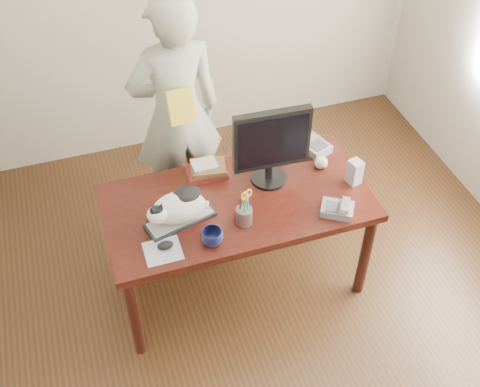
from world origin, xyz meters
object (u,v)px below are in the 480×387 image
object	(u,v)px
desk	(234,208)
mouse	(165,245)
book_stack	(207,169)
person	(176,114)
keyboard	(180,219)
coffee_mug	(212,237)
pen_cup	(244,214)
speaker	(355,172)
monitor	(271,144)
calculator	(315,146)
baseball	(321,163)
phone	(338,209)
cat	(177,208)

from	to	relation	value
desk	mouse	bearing A→B (deg)	-147.66
book_stack	person	distance (m)	0.52
keyboard	book_stack	xyz separation A→B (m)	(0.26, 0.34, 0.03)
coffee_mug	pen_cup	bearing A→B (deg)	23.68
speaker	book_stack	distance (m)	0.91
monitor	mouse	size ratio (longest dim) A/B	5.68
desk	person	distance (m)	0.78
speaker	calculator	world-z (taller)	speaker
keyboard	coffee_mug	size ratio (longest dim) A/B	3.54
monitor	baseball	distance (m)	0.43
person	speaker	bearing A→B (deg)	132.07
calculator	coffee_mug	bearing A→B (deg)	-165.35
desk	book_stack	size ratio (longest dim) A/B	6.26
monitor	mouse	xyz separation A→B (m)	(-0.74, -0.33, -0.27)
pen_cup	phone	world-z (taller)	pen_cup
cat	baseball	xyz separation A→B (m)	(0.97, 0.18, -0.08)
calculator	keyboard	bearing A→B (deg)	-179.40
keyboard	mouse	bearing A→B (deg)	-140.87
baseball	mouse	bearing A→B (deg)	-162.20
monitor	speaker	distance (m)	0.56
monitor	mouse	world-z (taller)	monitor
calculator	speaker	bearing A→B (deg)	-92.92
coffee_mug	cat	bearing A→B (deg)	123.22
cat	book_stack	distance (m)	0.45
cat	coffee_mug	xyz separation A→B (m)	(0.14, -0.22, -0.07)
coffee_mug	book_stack	xyz separation A→B (m)	(0.13, 0.56, -0.01)
keyboard	pen_cup	distance (m)	0.37
keyboard	person	xyz separation A→B (m)	(0.19, 0.85, 0.11)
desk	person	world-z (taller)	person
speaker	baseball	size ratio (longest dim) A/B	1.94
pen_cup	book_stack	bearing A→B (deg)	100.80
keyboard	phone	distance (m)	0.92
keyboard	baseball	distance (m)	0.97
pen_cup	coffee_mug	bearing A→B (deg)	-156.32
cat	mouse	xyz separation A→B (m)	(-0.12, -0.17, -0.10)
coffee_mug	person	xyz separation A→B (m)	(0.07, 1.07, 0.07)
coffee_mug	person	world-z (taller)	person
pen_cup	mouse	xyz separation A→B (m)	(-0.47, -0.05, -0.05)
keyboard	pen_cup	world-z (taller)	pen_cup
coffee_mug	book_stack	size ratio (longest dim) A/B	0.48
book_stack	phone	bearing A→B (deg)	-35.96
coffee_mug	calculator	world-z (taller)	coffee_mug
monitor	mouse	distance (m)	0.85
desk	book_stack	distance (m)	0.30
phone	person	xyz separation A→B (m)	(-0.70, 1.07, 0.09)
keyboard	calculator	distance (m)	1.05
mouse	coffee_mug	distance (m)	0.26
keyboard	book_stack	bearing A→B (deg)	38.35
mouse	phone	size ratio (longest dim) A/B	0.40
keyboard	calculator	bearing A→B (deg)	5.06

